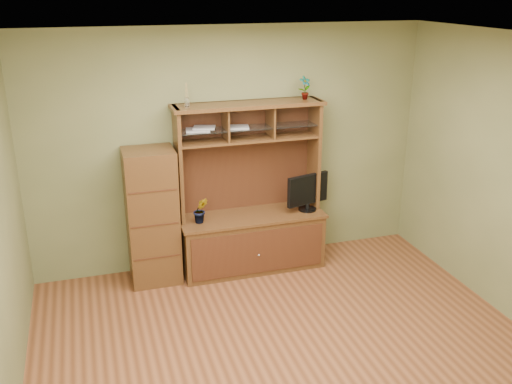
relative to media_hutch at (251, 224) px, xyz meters
name	(u,v)px	position (x,y,z in m)	size (l,w,h in m)	color
room	(294,213)	(-0.15, -1.73, 0.83)	(4.54, 4.04, 2.74)	#5D311A
media_hutch	(251,224)	(0.00, 0.00, 0.00)	(1.66, 0.61, 1.90)	#3F2512
monitor	(308,192)	(0.65, -0.08, 0.35)	(0.53, 0.21, 0.43)	black
orchid_plant	(201,210)	(-0.59, -0.08, 0.27)	(0.16, 0.13, 0.29)	#2B541C
top_plant	(305,88)	(0.65, 0.08, 1.51)	(0.13, 0.09, 0.25)	#356122
reed_diffuser	(187,97)	(-0.66, 0.08, 1.47)	(0.05, 0.05, 0.25)	silver
magazines	(213,128)	(-0.39, 0.08, 1.13)	(0.71, 0.24, 0.04)	#B2B2B7
side_cabinet	(152,217)	(-1.10, 0.01, 0.22)	(0.53, 0.48, 1.49)	#3F2512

